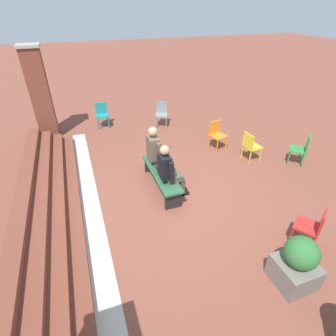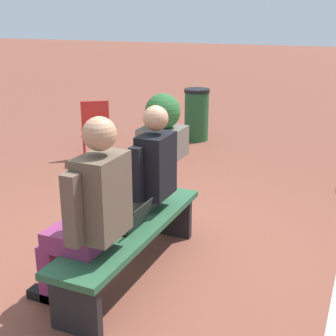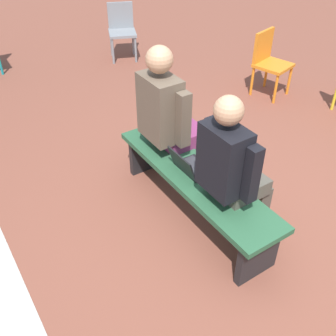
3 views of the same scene
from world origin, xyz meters
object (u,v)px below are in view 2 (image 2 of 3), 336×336
at_px(planter, 163,128).
at_px(litter_bin, 197,115).
at_px(laptop, 130,222).
at_px(bench, 132,235).
at_px(person_student, 145,178).
at_px(plastic_chair_near_bench_left, 96,127).
at_px(person_adult, 89,211).

height_order(planter, litter_bin, planter).
relative_size(laptop, planter, 0.34).
xyz_separation_m(bench, person_student, (-0.37, -0.07, 0.36)).
bearing_deg(bench, plastic_chair_near_bench_left, -142.91).
bearing_deg(person_student, plastic_chair_near_bench_left, -139.64).
bearing_deg(planter, bench, 20.33).
xyz_separation_m(planter, litter_bin, (-1.11, 0.11, -0.00)).
relative_size(person_student, person_adult, 0.95).
bearing_deg(bench, person_student, -169.68).
bearing_deg(bench, laptop, 12.20).
xyz_separation_m(person_student, planter, (-2.77, -1.10, -0.28)).
bearing_deg(planter, litter_bin, 174.26).
xyz_separation_m(laptop, litter_bin, (-4.31, -1.06, -0.07)).
height_order(bench, person_adult, person_adult).
xyz_separation_m(person_adult, litter_bin, (-4.73, -0.98, -0.31)).
bearing_deg(plastic_chair_near_bench_left, person_adult, 31.68).
height_order(bench, plastic_chair_near_bench_left, plastic_chair_near_bench_left).
distance_m(planter, litter_bin, 1.12).
bearing_deg(planter, plastic_chair_near_bench_left, -57.20).
bearing_deg(person_adult, litter_bin, -168.28).
relative_size(laptop, plastic_chair_near_bench_left, 0.38).
distance_m(laptop, planter, 3.41).
distance_m(bench, person_student, 0.52).
bearing_deg(person_adult, laptop, 168.76).
relative_size(bench, person_adult, 1.28).
xyz_separation_m(person_student, person_adult, (0.84, -0.00, 0.03)).
distance_m(person_student, laptop, 0.48).
relative_size(laptop, litter_bin, 0.37).
bearing_deg(person_student, planter, -158.42).
relative_size(planter, litter_bin, 1.09).
distance_m(person_student, person_adult, 0.84).
xyz_separation_m(person_adult, plastic_chair_near_bench_left, (-3.09, -1.91, -0.26)).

